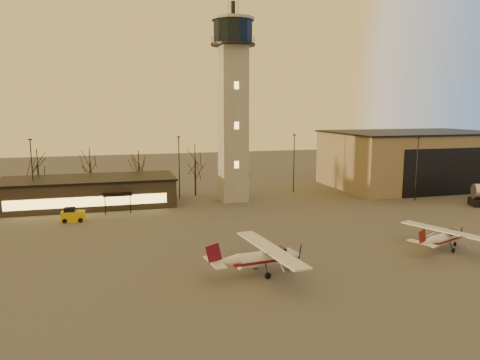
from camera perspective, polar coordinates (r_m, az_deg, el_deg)
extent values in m
plane|color=#474442|center=(47.50, 8.83, -9.34)|extent=(220.00, 220.00, 0.00)
cube|color=gray|center=(73.48, -0.84, 6.72)|extent=(4.00, 4.00, 24.00)
cylinder|color=black|center=(74.02, -0.86, 16.16)|extent=(6.80, 6.80, 0.30)
cylinder|color=black|center=(74.28, -0.87, 17.57)|extent=(6.00, 6.00, 3.40)
cylinder|color=gray|center=(74.59, -0.87, 19.01)|extent=(6.60, 6.60, 0.40)
cylinder|color=black|center=(74.85, -0.87, 20.07)|extent=(0.70, 0.70, 2.40)
cube|color=#826C55|center=(93.53, 20.31, 2.33)|extent=(30.00, 20.00, 10.00)
cube|color=black|center=(93.13, 20.48, 5.47)|extent=(30.60, 20.60, 0.30)
cube|color=black|center=(85.84, 24.21, 0.88)|extent=(18.00, 0.10, 8.00)
cube|color=black|center=(74.03, -17.92, -1.49)|extent=(25.00, 10.00, 4.00)
cube|color=black|center=(73.69, -18.00, 0.15)|extent=(25.40, 10.40, 0.30)
cube|color=#FFC859|center=(69.17, -18.03, -2.54)|extent=(22.00, 0.08, 1.40)
cube|color=black|center=(67.98, -14.73, -1.73)|extent=(4.00, 2.00, 0.20)
cylinder|color=black|center=(76.27, -23.99, 0.75)|extent=(0.16, 0.16, 10.00)
cube|color=black|center=(75.79, -24.23, 4.53)|extent=(0.50, 0.25, 0.18)
cylinder|color=black|center=(76.33, -7.43, 1.45)|extent=(0.16, 0.16, 10.00)
cube|color=black|center=(75.85, -7.50, 5.23)|extent=(0.50, 0.25, 0.18)
cylinder|color=black|center=(81.70, 6.58, 1.95)|extent=(0.16, 0.16, 10.00)
cube|color=black|center=(81.25, 6.65, 5.49)|extent=(0.50, 0.25, 0.18)
cylinder|color=black|center=(79.22, 20.74, 1.22)|extent=(0.16, 0.16, 10.00)
cube|color=black|center=(78.76, 20.94, 4.86)|extent=(0.50, 0.25, 0.18)
cylinder|color=black|center=(82.45, -23.34, -0.15)|extent=(0.28, 0.28, 5.74)
cylinder|color=black|center=(81.94, -12.18, 0.15)|extent=(0.28, 0.28, 5.25)
cylinder|color=black|center=(79.04, -5.47, 0.33)|extent=(0.28, 0.28, 6.16)
cylinder|color=black|center=(83.12, 0.39, 0.38)|extent=(0.28, 0.28, 4.97)
cylinder|color=black|center=(83.78, -17.74, 0.24)|extent=(0.28, 0.28, 5.60)
cylinder|color=silver|center=(53.66, 23.67, -6.56)|extent=(4.46, 2.62, 1.22)
cone|color=silver|center=(55.80, 24.99, -6.08)|extent=(1.19, 1.38, 1.16)
cone|color=silver|center=(50.98, 21.85, -7.08)|extent=(2.46, 1.74, 1.03)
cube|color=black|center=(54.34, 24.20, -5.95)|extent=(1.65, 1.40, 0.65)
cube|color=#60110D|center=(53.51, 23.56, -6.65)|extent=(5.17, 2.91, 0.21)
cube|color=silver|center=(53.87, 23.97, -5.72)|extent=(4.85, 10.14, 0.13)
cube|color=silver|center=(50.26, 21.34, -7.16)|extent=(1.85, 3.19, 0.07)
cube|color=#60110D|center=(50.01, 21.33, -6.46)|extent=(1.24, 0.52, 1.59)
cylinder|color=silver|center=(42.41, 3.03, -9.55)|extent=(5.14, 1.93, 1.42)
cone|color=silver|center=(43.68, 6.59, -9.05)|extent=(1.12, 1.45, 1.35)
cone|color=silver|center=(41.01, -1.75, -9.95)|extent=(2.73, 1.46, 1.20)
cube|color=black|center=(42.71, 4.38, -8.74)|extent=(1.75, 1.31, 0.76)
cube|color=#530B1D|center=(42.34, 2.76, -9.66)|extent=(6.01, 2.06, 0.24)
cube|color=silver|center=(42.37, 3.72, -8.36)|extent=(2.87, 12.11, 0.15)
cube|color=silver|center=(40.66, -3.07, -9.97)|extent=(1.35, 3.68, 0.09)
cube|color=#530B1D|center=(40.39, -3.22, -8.96)|extent=(1.52, 0.24, 1.85)
cube|color=#C2A30B|center=(64.91, -19.67, -4.19)|extent=(2.97, 1.69, 1.35)
cube|color=black|center=(64.79, -20.04, -3.53)|extent=(1.42, 1.42, 0.77)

